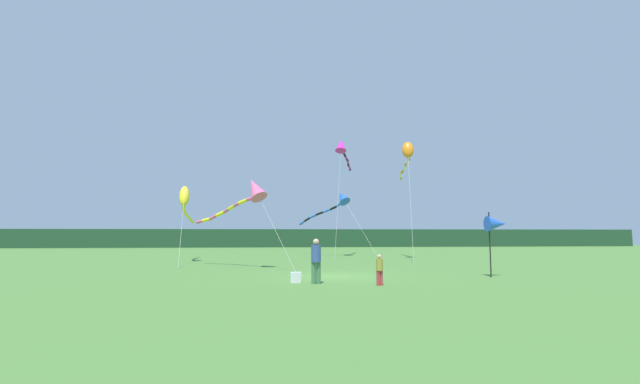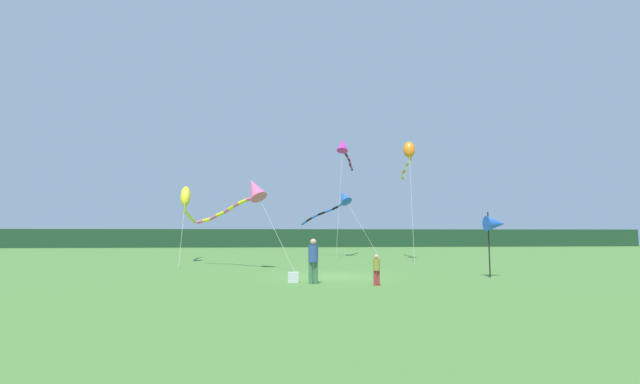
% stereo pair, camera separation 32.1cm
% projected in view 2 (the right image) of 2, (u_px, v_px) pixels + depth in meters
% --- Properties ---
extents(ground_plane, '(120.00, 120.00, 0.00)m').
position_uv_depth(ground_plane, '(333.00, 276.00, 20.07)').
color(ground_plane, '#477533').
extents(distant_treeline, '(108.00, 3.53, 2.62)m').
position_uv_depth(distant_treeline, '(294.00, 238.00, 64.78)').
color(distant_treeline, '#1E4228').
rests_on(distant_treeline, ground).
extents(person_adult, '(0.39, 0.39, 1.75)m').
position_uv_depth(person_adult, '(313.00, 259.00, 17.09)').
color(person_adult, '#3F724C').
rests_on(person_adult, ground).
extents(person_child, '(0.26, 0.26, 1.17)m').
position_uv_depth(person_child, '(376.00, 268.00, 16.47)').
color(person_child, '#B23338').
rests_on(person_child, ground).
extents(cooler_box, '(0.43, 0.32, 0.41)m').
position_uv_depth(cooler_box, '(293.00, 277.00, 17.47)').
color(cooler_box, silver).
rests_on(cooler_box, ground).
extents(banner_flag_pole, '(0.90, 0.70, 2.94)m').
position_uv_depth(banner_flag_pole, '(495.00, 224.00, 19.76)').
color(banner_flag_pole, black).
rests_on(banner_flag_pole, ground).
extents(kite_orange, '(2.19, 9.34, 9.14)m').
position_uv_depth(kite_orange, '(408.00, 154.00, 34.03)').
color(kite_orange, '#B2B2B2').
rests_on(kite_orange, ground).
extents(kite_rainbow, '(6.14, 6.30, 5.34)m').
position_uv_depth(kite_rainbow, '(250.00, 192.00, 25.08)').
color(kite_rainbow, '#B2B2B2').
rests_on(kite_rainbow, ground).
extents(kite_magenta, '(2.82, 8.13, 10.36)m').
position_uv_depth(kite_magenta, '(344.00, 148.00, 38.29)').
color(kite_magenta, '#B2B2B2').
rests_on(kite_magenta, ground).
extents(kite_yellow, '(1.25, 10.12, 5.44)m').
position_uv_depth(kite_yellow, '(186.00, 200.00, 30.84)').
color(kite_yellow, '#B2B2B2').
rests_on(kite_yellow, ground).
extents(kite_blue, '(5.66, 9.49, 5.94)m').
position_uv_depth(kite_blue, '(340.00, 200.00, 38.36)').
color(kite_blue, '#B2B2B2').
rests_on(kite_blue, ground).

